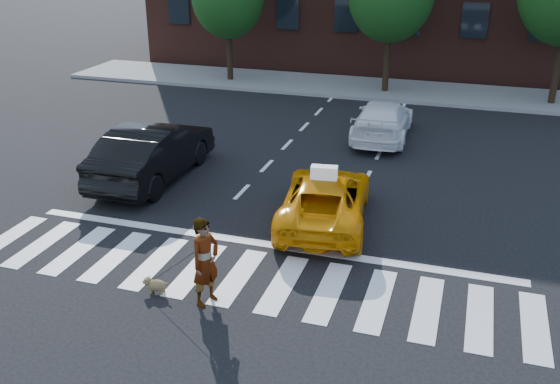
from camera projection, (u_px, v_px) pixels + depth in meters
name	position (u px, v px, depth m)	size (l,w,h in m)	color
ground	(238.00, 277.00, 13.44)	(120.00, 120.00, 0.00)	black
crosswalk	(238.00, 277.00, 13.43)	(13.00, 2.40, 0.01)	silver
stop_line	(263.00, 244.00, 14.84)	(12.00, 0.30, 0.01)	silver
sidewalk_far	(375.00, 89.00, 28.75)	(30.00, 4.00, 0.15)	slate
taxi	(325.00, 199.00, 15.74)	(2.08, 4.52, 1.25)	orange
black_sedan	(153.00, 152.00, 18.38)	(1.78, 5.11, 1.68)	black
white_suv	(383.00, 120.00, 22.04)	(1.86, 4.57, 1.33)	white
woman	(205.00, 262.00, 12.18)	(0.67, 0.44, 1.84)	#999999
dog	(155.00, 284.00, 12.78)	(0.59, 0.25, 0.33)	olive
taxi_sign	(324.00, 172.00, 15.25)	(0.65, 0.28, 0.32)	white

